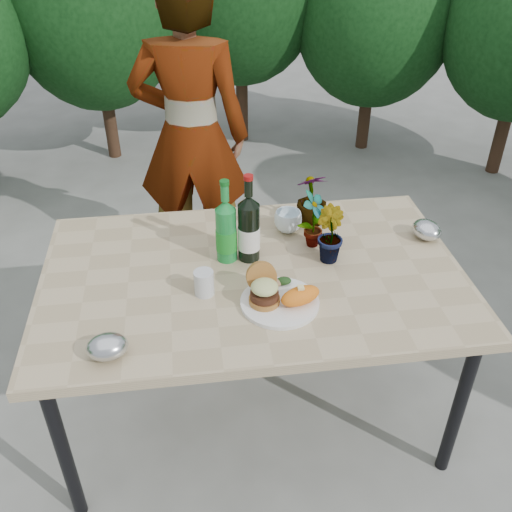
{
  "coord_description": "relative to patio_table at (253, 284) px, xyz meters",
  "views": [
    {
      "loc": [
        -0.23,
        -1.73,
        2.04
      ],
      "look_at": [
        0.0,
        -0.08,
        0.88
      ],
      "focal_mm": 40.0,
      "sensor_mm": 36.0,
      "label": 1
    }
  ],
  "objects": [
    {
      "name": "person",
      "position": [
        -0.18,
        1.1,
        0.15
      ],
      "size": [
        0.68,
        0.51,
        1.69
      ],
      "primitive_type": "imported",
      "rotation": [
        0.0,
        0.0,
        2.96
      ],
      "color": "#986C4C",
      "rests_on": "ground"
    },
    {
      "name": "seedling_mid",
      "position": [
        0.3,
        0.05,
        0.17
      ],
      "size": [
        0.13,
        0.15,
        0.22
      ],
      "primitive_type": "imported",
      "rotation": [
        0.0,
        0.0,
        1.87
      ],
      "color": "#20541C",
      "rests_on": "patio_table"
    },
    {
      "name": "plastic_cup",
      "position": [
        -0.19,
        -0.1,
        0.1
      ],
      "size": [
        0.07,
        0.07,
        0.09
      ],
      "primitive_type": "cylinder",
      "color": "silver",
      "rests_on": "patio_table"
    },
    {
      "name": "sweet_potato",
      "position": [
        0.14,
        -0.22,
        0.1
      ],
      "size": [
        0.17,
        0.12,
        0.06
      ],
      "primitive_type": "ellipsoid",
      "rotation": [
        0.0,
        0.0,
        0.35
      ],
      "color": "orange",
      "rests_on": "dinner_plate"
    },
    {
      "name": "dinner_plate",
      "position": [
        0.07,
        -0.2,
        0.06
      ],
      "size": [
        0.28,
        0.28,
        0.01
      ],
      "primitive_type": "cylinder",
      "color": "white",
      "rests_on": "patio_table"
    },
    {
      "name": "blue_bowl",
      "position": [
        0.18,
        0.27,
        0.1
      ],
      "size": [
        0.15,
        0.15,
        0.09
      ],
      "primitive_type": "imported",
      "rotation": [
        0.0,
        0.0,
        -0.36
      ],
      "color": "white",
      "rests_on": "patio_table"
    },
    {
      "name": "patio_table",
      "position": [
        0.0,
        0.0,
        0.0
      ],
      "size": [
        1.6,
        1.0,
        0.75
      ],
      "color": "tan",
      "rests_on": "ground"
    },
    {
      "name": "grilled_veg",
      "position": [
        0.09,
        -0.11,
        0.09
      ],
      "size": [
        0.08,
        0.05,
        0.03
      ],
      "color": "olive",
      "rests_on": "dinner_plate"
    },
    {
      "name": "seedling_left",
      "position": [
        0.26,
        0.15,
        0.18
      ],
      "size": [
        0.15,
        0.15,
        0.24
      ],
      "primitive_type": "imported",
      "rotation": [
        0.0,
        0.0,
        0.85
      ],
      "color": "#225A1E",
      "rests_on": "patio_table"
    },
    {
      "name": "wine_bottle",
      "position": [
        -0.0,
        0.1,
        0.19
      ],
      "size": [
        0.09,
        0.09,
        0.36
      ],
      "rotation": [
        0.0,
        0.0,
        -0.07
      ],
      "color": "black",
      "rests_on": "patio_table"
    },
    {
      "name": "seedling_right",
      "position": [
        0.29,
        0.32,
        0.17
      ],
      "size": [
        0.15,
        0.15,
        0.23
      ],
      "primitive_type": "imported",
      "rotation": [
        0.0,
        0.0,
        3.33
      ],
      "color": "#28561D",
      "rests_on": "patio_table"
    },
    {
      "name": "sparkling_water",
      "position": [
        -0.09,
        0.1,
        0.18
      ],
      "size": [
        0.08,
        0.08,
        0.34
      ],
      "rotation": [
        0.0,
        0.0,
        0.19
      ],
      "color": "#178033",
      "rests_on": "patio_table"
    },
    {
      "name": "foil_packet_right",
      "position": [
        0.74,
        0.14,
        0.1
      ],
      "size": [
        0.15,
        0.16,
        0.08
      ],
      "primitive_type": "ellipsoid",
      "rotation": [
        0.0,
        0.0,
        1.9
      ],
      "color": "silver",
      "rests_on": "patio_table"
    },
    {
      "name": "burger_stack",
      "position": [
        0.01,
        -0.18,
        0.12
      ],
      "size": [
        0.11,
        0.16,
        0.11
      ],
      "color": "#B7722D",
      "rests_on": "dinner_plate"
    },
    {
      "name": "shrub_hedge",
      "position": [
        0.38,
        1.55,
        0.46
      ],
      "size": [
        6.92,
        5.15,
        2.19
      ],
      "color": "#382316",
      "rests_on": "ground"
    },
    {
      "name": "foil_packet_left",
      "position": [
        -0.51,
        -0.38,
        0.1
      ],
      "size": [
        0.14,
        0.12,
        0.08
      ],
      "primitive_type": "ellipsoid",
      "rotation": [
        0.0,
        0.0,
        0.11
      ],
      "color": "#B8BBBF",
      "rests_on": "patio_table"
    },
    {
      "name": "ground",
      "position": [
        0.0,
        0.0,
        -0.69
      ],
      "size": [
        80.0,
        80.0,
        0.0
      ],
      "primitive_type": "plane",
      "color": "slate",
      "rests_on": "ground"
    }
  ]
}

